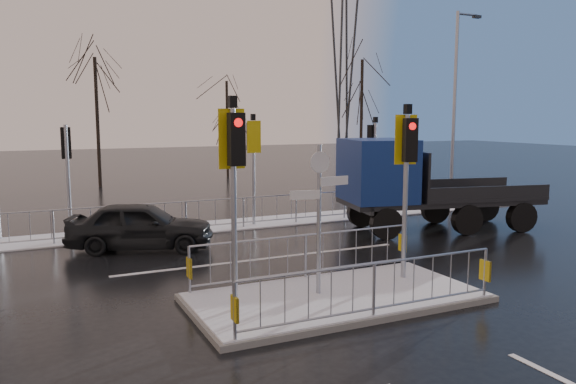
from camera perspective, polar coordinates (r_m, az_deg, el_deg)
name	(u,v)px	position (r m, az deg, el deg)	size (l,w,h in m)	color
ground	(336,301)	(11.85, 4.86, -10.94)	(120.00, 120.00, 0.00)	black
snow_verge	(210,227)	(19.52, -7.91, -3.50)	(30.00, 2.00, 0.04)	white
lane_markings	(344,305)	(11.58, 5.70, -11.38)	(8.00, 11.38, 0.01)	silver
traffic_island	(335,282)	(11.73, 4.80, -9.12)	(6.00, 3.04, 4.15)	#61615C
far_kerb_fixtures	(223,199)	(18.96, -6.66, -0.75)	(18.00, 0.65, 3.83)	#979BA4
car_far_lane	(141,226)	(16.56, -14.73, -3.32)	(1.64, 4.07, 1.39)	black
flatbed_truck	(403,183)	(18.82, 11.64, 0.94)	(6.94, 3.68, 3.06)	black
tree_far_a	(96,97)	(31.93, -18.89, 9.14)	(3.75, 3.75, 7.08)	black
tree_far_b	(227,110)	(35.66, -6.22, 8.27)	(3.25, 3.25, 6.14)	black
tree_far_c	(362,95)	(36.48, 7.50, 9.75)	(4.00, 4.00, 7.55)	black
street_lamp_right	(456,102)	(24.40, 16.69, 8.79)	(1.25, 0.18, 8.00)	#979BA4
pylon_wires	(332,24)	(46.23, 4.48, 16.67)	(70.00, 2.38, 19.97)	#2D3033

